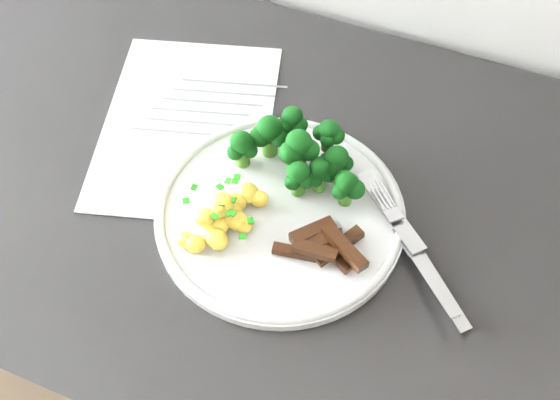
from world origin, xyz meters
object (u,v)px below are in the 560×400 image
at_px(plate, 280,212).
at_px(beef_strips, 324,245).
at_px(fork, 413,250).
at_px(potatoes, 224,218).
at_px(knife, 425,266).
at_px(recipe_paper, 188,123).
at_px(counter, 315,365).
at_px(broccoli, 302,152).

distance_m(plate, beef_strips, 0.07).
xyz_separation_m(plate, fork, (0.15, 0.00, 0.01)).
distance_m(potatoes, fork, 0.20).
bearing_deg(plate, knife, -2.30).
distance_m(recipe_paper, knife, 0.33).
bearing_deg(counter, broccoli, 147.19).
bearing_deg(fork, potatoes, -168.25).
height_order(counter, knife, knife).
bearing_deg(counter, plate, -152.54).
height_order(potatoes, beef_strips, potatoes).
bearing_deg(recipe_paper, counter, -15.08).
distance_m(broccoli, beef_strips, 0.11).
distance_m(plate, potatoes, 0.06).
relative_size(broccoli, potatoes, 1.57).
bearing_deg(plate, broccoli, 88.77).
xyz_separation_m(recipe_paper, broccoli, (0.16, -0.02, 0.04)).
height_order(recipe_paper, plate, plate).
bearing_deg(fork, knife, -27.33).
bearing_deg(knife, potatoes, -171.31).
bearing_deg(beef_strips, broccoli, 124.16).
bearing_deg(recipe_paper, knife, -15.70).
bearing_deg(fork, counter, 165.05).
distance_m(recipe_paper, fork, 0.31).
bearing_deg(fork, beef_strips, -161.10).
distance_m(counter, potatoes, 0.48).
relative_size(recipe_paper, fork, 2.42).
distance_m(fork, knife, 0.02).
distance_m(recipe_paper, plate, 0.17).
relative_size(plate, fork, 1.99).
height_order(broccoli, knife, broccoli).
bearing_deg(recipe_paper, fork, -15.04).
height_order(plate, broccoli, broccoli).
relative_size(broccoli, fork, 1.16).
height_order(counter, broccoli, broccoli).
bearing_deg(recipe_paper, potatoes, -48.55).
bearing_deg(broccoli, counter, -32.81).
xyz_separation_m(recipe_paper, fork, (0.30, -0.08, 0.02)).
xyz_separation_m(counter, recipe_paper, (-0.21, 0.06, 0.45)).
xyz_separation_m(broccoli, beef_strips, (0.06, -0.09, -0.02)).
height_order(beef_strips, fork, beef_strips).
xyz_separation_m(beef_strips, knife, (0.10, 0.02, -0.01)).
relative_size(plate, beef_strips, 2.71).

